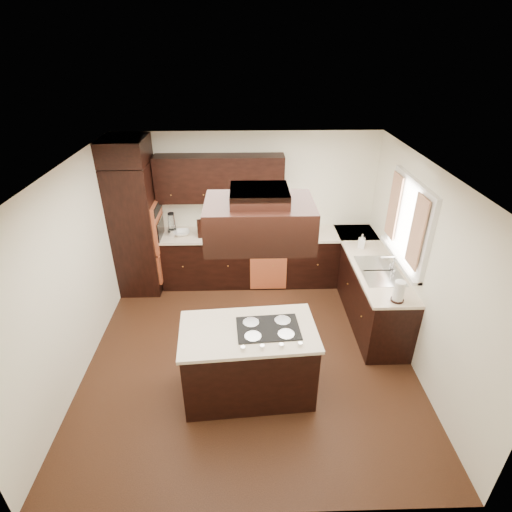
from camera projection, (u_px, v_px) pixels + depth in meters
name	position (u px, v px, depth m)	size (l,w,h in m)	color
floor	(250.00, 352.00, 5.42)	(4.20, 4.20, 0.02)	#4F2C18
ceiling	(248.00, 171.00, 4.20)	(4.20, 4.20, 0.02)	silver
wall_back	(248.00, 207.00, 6.66)	(4.20, 0.02, 2.50)	white
wall_front	(253.00, 420.00, 2.96)	(4.20, 0.02, 2.50)	white
wall_left	(73.00, 275.00, 4.76)	(0.02, 4.20, 2.50)	white
wall_right	(422.00, 270.00, 4.86)	(0.02, 4.20, 2.50)	white
oven_column	(137.00, 229.00, 6.35)	(0.65, 0.75, 2.12)	black
wall_oven_face	(158.00, 225.00, 6.33)	(0.05, 0.62, 0.78)	#C35A32
base_cabinets_back	(250.00, 259.00, 6.78)	(2.93, 0.60, 0.88)	black
base_cabinets_right	(368.00, 286.00, 6.03)	(0.60, 2.40, 0.88)	black
countertop_back	(250.00, 235.00, 6.54)	(2.93, 0.63, 0.04)	beige
countertop_right	(371.00, 260.00, 5.81)	(0.63, 2.40, 0.04)	beige
upper_cabinets	(220.00, 178.00, 6.22)	(2.00, 0.34, 0.72)	black
dishwasher_front	(268.00, 270.00, 6.55)	(0.60, 0.05, 0.72)	#C35A32
window_frame	(408.00, 222.00, 5.15)	(0.06, 1.32, 1.12)	white
window_pane	(411.00, 222.00, 5.15)	(0.00, 1.20, 1.00)	white
curtain_left	(417.00, 232.00, 4.76)	(0.02, 0.34, 0.90)	beige
curtain_right	(394.00, 206.00, 5.49)	(0.02, 0.34, 0.90)	beige
sink_rim	(379.00, 270.00, 5.49)	(0.52, 0.84, 0.01)	silver
island	(249.00, 363.00, 4.61)	(1.46, 0.80, 0.88)	black
island_top	(248.00, 331.00, 4.39)	(1.51, 0.85, 0.04)	beige
cooktop	(268.00, 328.00, 4.40)	(0.69, 0.46, 0.01)	black
range_hood	(259.00, 222.00, 3.89)	(1.05, 0.72, 0.42)	black
hood_duct	(259.00, 195.00, 3.76)	(0.55, 0.50, 0.13)	black
blender_base	(173.00, 232.00, 6.47)	(0.15, 0.15, 0.10)	silver
blender_pitcher	(172.00, 222.00, 6.38)	(0.13, 0.13, 0.26)	silver
spice_rack	(208.00, 228.00, 6.38)	(0.35, 0.09, 0.29)	black
mixing_bowl	(182.00, 233.00, 6.48)	(0.27, 0.27, 0.07)	white
soap_bottle	(362.00, 241.00, 6.05)	(0.10, 0.10, 0.22)	white
paper_towel	(399.00, 291.00, 4.80)	(0.13, 0.13, 0.28)	white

